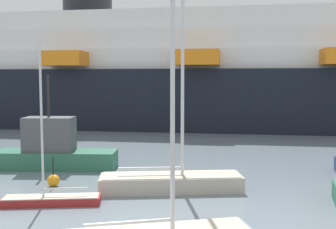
{
  "coord_description": "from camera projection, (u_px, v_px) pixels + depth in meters",
  "views": [
    {
      "loc": [
        3.1,
        -11.38,
        5.26
      ],
      "look_at": [
        0.0,
        15.81,
        2.89
      ],
      "focal_mm": 44.14,
      "sensor_mm": 36.0,
      "label": 1
    }
  ],
  "objects": [
    {
      "name": "sailboat_0",
      "position": [
        171.0,
        178.0,
        19.44
      ],
      "size": [
        6.87,
        2.97,
        12.54
      ],
      "rotation": [
        0.0,
        0.0,
        0.19
      ],
      "color": "#BCB29E",
      "rests_on": "ground_plane"
    },
    {
      "name": "sailboat_3",
      "position": [
        51.0,
        197.0,
        17.28
      ],
      "size": [
        4.17,
        1.7,
        6.75
      ],
      "rotation": [
        0.0,
        0.0,
        3.34
      ],
      "color": "maroon",
      "rests_on": "ground_plane"
    },
    {
      "name": "fishing_boat_0",
      "position": [
        53.0,
        150.0,
        24.23
      ],
      "size": [
        7.2,
        2.52,
        5.51
      ],
      "rotation": [
        0.0,
        0.0,
        3.22
      ],
      "color": "#2D6B51",
      "rests_on": "ground_plane"
    },
    {
      "name": "channel_buoy_0",
      "position": [
        53.0,
        180.0,
        20.14
      ],
      "size": [
        0.61,
        0.61,
        1.49
      ],
      "color": "orange",
      "rests_on": "ground_plane"
    },
    {
      "name": "cruise_ship",
      "position": [
        261.0,
        75.0,
        46.21
      ],
      "size": [
        114.16,
        21.83,
        18.06
      ],
      "rotation": [
        0.0,
        0.0,
        -0.04
      ],
      "color": "black",
      "rests_on": "ground_plane"
    }
  ]
}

